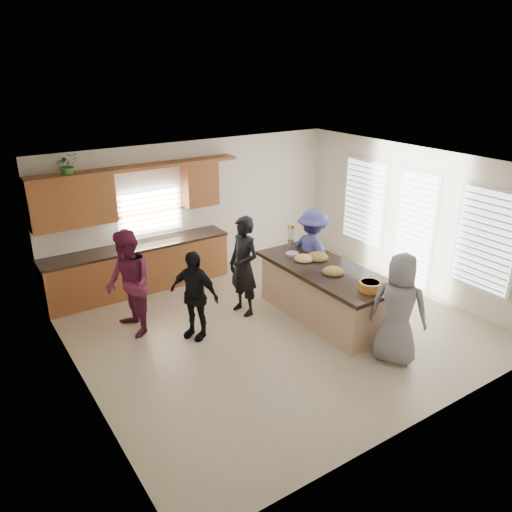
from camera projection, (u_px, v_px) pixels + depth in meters
floor at (277, 326)px, 8.67m from camera, size 6.50×6.50×0.00m
room_shell at (279, 222)px, 7.97m from camera, size 6.52×6.02×2.81m
back_cabinetry at (135, 247)px, 9.70m from camera, size 4.08×0.66×2.46m
right_wall_glazing at (416, 223)px, 9.71m from camera, size 0.06×4.00×2.25m
island at (325, 294)px, 8.82m from camera, size 1.15×2.70×0.95m
platter_front at (333, 272)px, 8.41m from camera, size 0.40×0.40×0.16m
platter_mid at (317, 257)px, 9.02m from camera, size 0.43×0.43×0.18m
platter_back at (304, 259)px, 8.95m from camera, size 0.38×0.38×0.15m
salad_bowl at (370, 286)px, 7.78m from camera, size 0.35×0.35×0.14m
clear_cup at (372, 277)px, 8.15m from camera, size 0.09×0.09×0.10m
plate_stack at (292, 254)px, 9.19m from camera, size 0.24×0.24×0.04m
flower_vase at (291, 235)px, 9.57m from camera, size 0.14×0.14×0.41m
potted_plant at (67, 165)px, 8.62m from camera, size 0.41×0.36×0.43m
woman_left_back at (244, 266)px, 8.81m from camera, size 0.53×0.72×1.82m
woman_left_mid at (129, 284)px, 8.14m from camera, size 0.71×0.90×1.81m
woman_left_front at (194, 295)px, 8.09m from camera, size 0.77×0.96×1.52m
woman_right_back at (313, 253)px, 9.54m from camera, size 0.80×1.20×1.73m
woman_right_front at (398, 309)px, 7.39m from camera, size 0.93×1.02×1.74m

